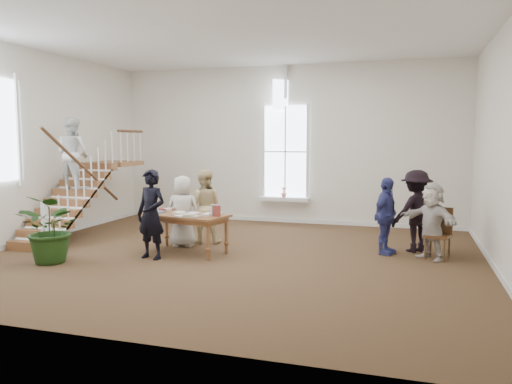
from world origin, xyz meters
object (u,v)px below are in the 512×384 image
(police_officer, at_px, (151,214))
(floor_plant, at_px, (53,229))
(person_yellow, at_px, (204,206))
(library_table, at_px, (185,218))
(woman_cluster_a, at_px, (386,216))
(woman_cluster_b, at_px, (416,211))
(woman_cluster_c, at_px, (432,221))
(elderly_woman, at_px, (183,211))
(side_chair, at_px, (439,230))

(police_officer, relative_size, floor_plant, 1.34)
(person_yellow, bearing_deg, library_table, 79.30)
(police_officer, relative_size, woman_cluster_a, 1.12)
(woman_cluster_b, bearing_deg, woman_cluster_a, -1.64)
(police_officer, relative_size, woman_cluster_c, 1.17)
(woman_cluster_b, bearing_deg, woman_cluster_c, 76.27)
(elderly_woman, height_order, woman_cluster_a, woman_cluster_a)
(elderly_woman, relative_size, woman_cluster_a, 0.99)
(police_officer, relative_size, person_yellow, 1.05)
(police_officer, relative_size, elderly_woman, 1.13)
(woman_cluster_a, bearing_deg, floor_plant, 134.35)
(library_table, distance_m, police_officer, 0.80)
(elderly_woman, xyz_separation_m, floor_plant, (-1.76, -2.13, -0.13))
(floor_plant, bearing_deg, library_table, 36.07)
(woman_cluster_c, relative_size, side_chair, 1.48)
(elderly_woman, bearing_deg, person_yellow, -130.29)
(woman_cluster_c, xyz_separation_m, side_chair, (0.15, 0.08, -0.19))
(person_yellow, relative_size, side_chair, 1.64)
(police_officer, distance_m, side_chair, 5.79)
(elderly_woman, distance_m, floor_plant, 2.77)
(police_officer, bearing_deg, floor_plant, -140.46)
(side_chair, bearing_deg, person_yellow, -162.79)
(woman_cluster_b, bearing_deg, floor_plant, -13.71)
(woman_cluster_a, relative_size, woman_cluster_c, 1.04)
(library_table, bearing_deg, woman_cluster_b, 30.07)
(woman_cluster_a, bearing_deg, elderly_woman, 117.86)
(woman_cluster_a, distance_m, side_chair, 1.08)
(library_table, height_order, police_officer, police_officer)
(woman_cluster_a, height_order, side_chair, woman_cluster_a)
(woman_cluster_c, bearing_deg, side_chair, 73.83)
(woman_cluster_c, bearing_deg, woman_cluster_b, 160.93)
(elderly_woman, xyz_separation_m, woman_cluster_a, (4.39, 0.54, 0.01))
(police_officer, distance_m, person_yellow, 1.80)
(police_officer, xyz_separation_m, side_chair, (5.54, 1.66, -0.32))
(woman_cluster_c, xyz_separation_m, floor_plant, (-7.05, -2.47, -0.10))
(person_yellow, distance_m, woman_cluster_c, 4.99)
(person_yellow, bearing_deg, elderly_woman, 46.10)
(elderly_woman, bearing_deg, woman_cluster_a, 177.64)
(floor_plant, bearing_deg, woman_cluster_a, 23.46)
(elderly_woman, height_order, side_chair, elderly_woman)
(woman_cluster_b, height_order, floor_plant, woman_cluster_b)
(woman_cluster_a, distance_m, floor_plant, 6.71)
(person_yellow, bearing_deg, police_officer, 64.19)
(person_yellow, bearing_deg, woman_cluster_a, 167.57)
(woman_cluster_a, xyz_separation_m, woman_cluster_c, (0.90, -0.20, -0.03))
(person_yellow, xyz_separation_m, side_chair, (5.14, -0.09, -0.27))
(library_table, xyz_separation_m, woman_cluster_b, (4.65, 1.59, 0.13))
(woman_cluster_c, bearing_deg, police_officer, -117.44)
(library_table, distance_m, woman_cluster_c, 5.03)
(library_table, xyz_separation_m, elderly_woman, (-0.34, 0.60, 0.05))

